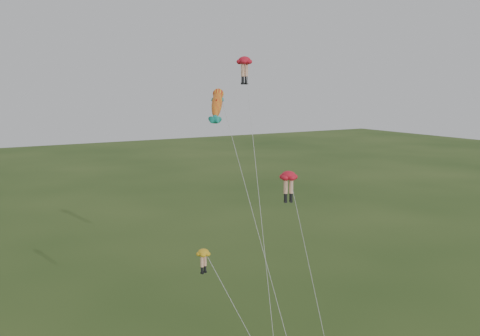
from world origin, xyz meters
TOP-DOWN VIEW (x-y plane):
  - legs_kite_red_high at (3.49, 9.50)m, footprint 5.25×12.38m
  - legs_kite_red_mid at (5.01, 5.17)m, footprint 3.13×9.10m
  - legs_kite_yellow at (-4.53, 1.12)m, footprint 3.80×4.67m
  - fish_kite at (-0.39, 7.14)m, footprint 2.50×10.75m

SIDE VIEW (x-z plane):
  - legs_kite_yellow at x=-4.53m, z-range 3.51..11.95m
  - legs_kite_red_mid at x=5.01m, z-range 5.43..17.73m
  - fish_kite at x=-0.39m, z-range 8.07..27.22m
  - legs_kite_red_high at x=3.49m, z-range 9.80..31.28m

